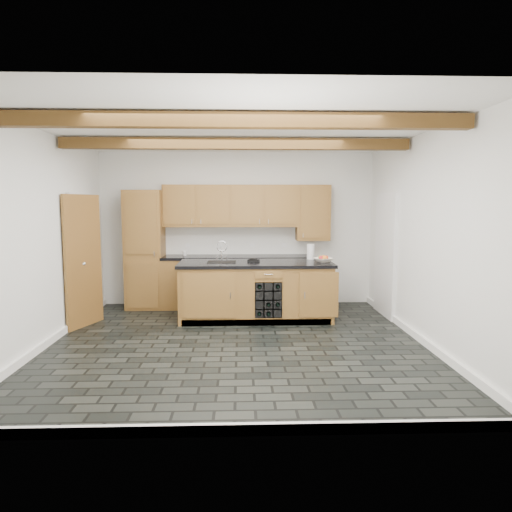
{
  "coord_description": "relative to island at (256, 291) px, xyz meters",
  "views": [
    {
      "loc": [
        0.06,
        -5.97,
        1.85
      ],
      "look_at": [
        0.29,
        0.8,
        1.08
      ],
      "focal_mm": 32.0,
      "sensor_mm": 36.0,
      "label": 1
    }
  ],
  "objects": [
    {
      "name": "island",
      "position": [
        0.0,
        0.0,
        0.0
      ],
      "size": [
        2.48,
        0.96,
        0.93
      ],
      "color": "olive",
      "rests_on": "ground"
    },
    {
      "name": "fruit_bowl",
      "position": [
        1.07,
        -0.04,
        0.5
      ],
      "size": [
        0.36,
        0.36,
        0.07
      ],
      "primitive_type": "imported",
      "rotation": [
        0.0,
        0.0,
        0.32
      ],
      "color": "silver",
      "rests_on": "island"
    },
    {
      "name": "ground",
      "position": [
        -0.31,
        -1.28,
        -0.46
      ],
      "size": [
        5.0,
        5.0,
        0.0
      ],
      "primitive_type": "plane",
      "color": "black",
      "rests_on": "ground"
    },
    {
      "name": "kitchen_scale",
      "position": [
        -0.04,
        0.04,
        0.49
      ],
      "size": [
        0.2,
        0.15,
        0.06
      ],
      "rotation": [
        0.0,
        0.0,
        -0.29
      ],
      "color": "black",
      "rests_on": "island"
    },
    {
      "name": "paper_towel",
      "position": [
        0.93,
        0.37,
        0.59
      ],
      "size": [
        0.13,
        0.13,
        0.25
      ],
      "primitive_type": "cylinder",
      "color": "white",
      "rests_on": "island"
    },
    {
      "name": "mug",
      "position": [
        -1.26,
        0.97,
        0.51
      ],
      "size": [
        0.12,
        0.12,
        0.09
      ],
      "primitive_type": "imported",
      "rotation": [
        0.0,
        0.0,
        -0.2
      ],
      "color": "white",
      "rests_on": "back_cabinetry"
    },
    {
      "name": "room_shell",
      "position": [
        -0.39,
        -0.75,
        1.06
      ],
      "size": [
        5.01,
        5.0,
        5.0
      ],
      "color": "white",
      "rests_on": "ground"
    },
    {
      "name": "faucet",
      "position": [
        -0.56,
        0.05,
        0.5
      ],
      "size": [
        0.45,
        0.4,
        0.34
      ],
      "color": "black",
      "rests_on": "island"
    },
    {
      "name": "fruit_cluster",
      "position": [
        1.07,
        -0.04,
        0.54
      ],
      "size": [
        0.16,
        0.17,
        0.07
      ],
      "color": "red",
      "rests_on": "fruit_bowl"
    },
    {
      "name": "back_cabinetry",
      "position": [
        -0.68,
        0.95,
        0.51
      ],
      "size": [
        3.65,
        0.62,
        2.2
      ],
      "color": "olive",
      "rests_on": "ground"
    }
  ]
}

